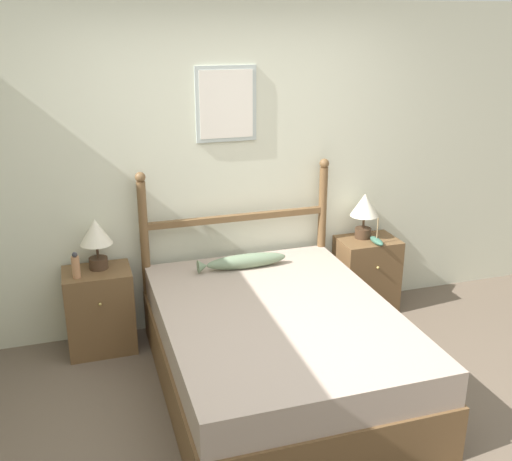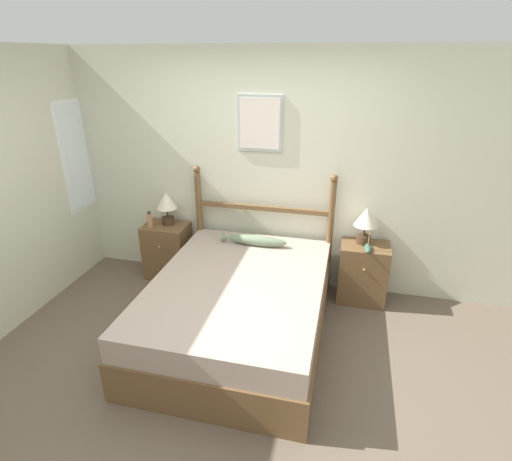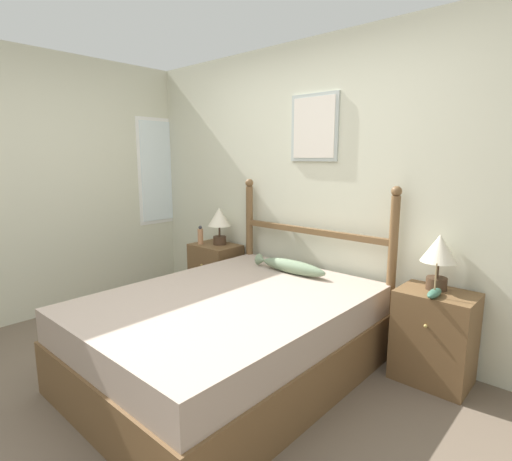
{
  "view_description": "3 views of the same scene",
  "coord_description": "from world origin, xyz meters",
  "px_view_note": "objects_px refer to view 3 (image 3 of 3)",
  "views": [
    {
      "loc": [
        -1.15,
        -2.76,
        2.43
      ],
      "look_at": [
        0.02,
        0.99,
        1.02
      ],
      "focal_mm": 42.0,
      "sensor_mm": 36.0,
      "label": 1
    },
    {
      "loc": [
        0.94,
        -2.37,
        2.45
      ],
      "look_at": [
        0.12,
        1.04,
        0.9
      ],
      "focal_mm": 28.0,
      "sensor_mm": 36.0,
      "label": 2
    },
    {
      "loc": [
        1.99,
        -1.27,
        1.55
      ],
      "look_at": [
        -0.0,
        0.94,
        1.01
      ],
      "focal_mm": 28.0,
      "sensor_mm": 36.0,
      "label": 3
    }
  ],
  "objects_px": {
    "bed": "(230,335)",
    "bottle": "(200,236)",
    "nightstand_left": "(216,274)",
    "fish_pillow": "(290,266)",
    "model_boat": "(434,293)",
    "table_lamp_right": "(439,253)",
    "table_lamp_left": "(219,220)",
    "nightstand_right": "(434,337)"
  },
  "relations": [
    {
      "from": "table_lamp_right",
      "to": "nightstand_left",
      "type": "bearing_deg",
      "value": -178.71
    },
    {
      "from": "table_lamp_left",
      "to": "nightstand_left",
      "type": "bearing_deg",
      "value": -118.65
    },
    {
      "from": "bed",
      "to": "nightstand_right",
      "type": "xyz_separation_m",
      "value": [
        1.12,
        0.88,
        0.03
      ]
    },
    {
      "from": "nightstand_right",
      "to": "table_lamp_left",
      "type": "height_order",
      "value": "table_lamp_left"
    },
    {
      "from": "nightstand_left",
      "to": "table_lamp_left",
      "type": "distance_m",
      "value": 0.59
    },
    {
      "from": "bed",
      "to": "model_boat",
      "type": "distance_m",
      "value": 1.42
    },
    {
      "from": "bed",
      "to": "bottle",
      "type": "xyz_separation_m",
      "value": [
        -1.26,
        0.8,
        0.45
      ]
    },
    {
      "from": "nightstand_left",
      "to": "nightstand_right",
      "type": "distance_m",
      "value": 2.24
    },
    {
      "from": "bed",
      "to": "model_boat",
      "type": "height_order",
      "value": "model_boat"
    },
    {
      "from": "model_boat",
      "to": "nightstand_left",
      "type": "bearing_deg",
      "value": 177.04
    },
    {
      "from": "nightstand_right",
      "to": "model_boat",
      "type": "xyz_separation_m",
      "value": [
        0.01,
        -0.12,
        0.35
      ]
    },
    {
      "from": "bottle",
      "to": "model_boat",
      "type": "relative_size",
      "value": 0.87
    },
    {
      "from": "bed",
      "to": "table_lamp_left",
      "type": "relative_size",
      "value": 5.33
    },
    {
      "from": "model_boat",
      "to": "fish_pillow",
      "type": "relative_size",
      "value": 0.32
    },
    {
      "from": "nightstand_right",
      "to": "bottle",
      "type": "bearing_deg",
      "value": -178.04
    },
    {
      "from": "table_lamp_right",
      "to": "bottle",
      "type": "bearing_deg",
      "value": -176.8
    },
    {
      "from": "bed",
      "to": "table_lamp_left",
      "type": "distance_m",
      "value": 1.56
    },
    {
      "from": "table_lamp_right",
      "to": "bottle",
      "type": "relative_size",
      "value": 1.98
    },
    {
      "from": "bed",
      "to": "nightstand_left",
      "type": "xyz_separation_m",
      "value": [
        -1.12,
        0.88,
        0.03
      ]
    },
    {
      "from": "nightstand_left",
      "to": "bottle",
      "type": "xyz_separation_m",
      "value": [
        -0.14,
        -0.08,
        0.41
      ]
    },
    {
      "from": "table_lamp_left",
      "to": "fish_pillow",
      "type": "bearing_deg",
      "value": -9.91
    },
    {
      "from": "bed",
      "to": "bottle",
      "type": "distance_m",
      "value": 1.56
    },
    {
      "from": "nightstand_left",
      "to": "model_boat",
      "type": "distance_m",
      "value": 2.29
    },
    {
      "from": "nightstand_right",
      "to": "table_lamp_left",
      "type": "bearing_deg",
      "value": 178.9
    },
    {
      "from": "nightstand_left",
      "to": "bottle",
      "type": "relative_size",
      "value": 3.32
    },
    {
      "from": "model_boat",
      "to": "fish_pillow",
      "type": "distance_m",
      "value": 1.16
    },
    {
      "from": "model_boat",
      "to": "table_lamp_right",
      "type": "bearing_deg",
      "value": 104.32
    },
    {
      "from": "nightstand_left",
      "to": "model_boat",
      "type": "bearing_deg",
      "value": -2.96
    },
    {
      "from": "table_lamp_left",
      "to": "bottle",
      "type": "distance_m",
      "value": 0.27
    },
    {
      "from": "table_lamp_right",
      "to": "fish_pillow",
      "type": "bearing_deg",
      "value": -170.13
    },
    {
      "from": "bed",
      "to": "fish_pillow",
      "type": "xyz_separation_m",
      "value": [
        -0.03,
        0.74,
        0.36
      ]
    },
    {
      "from": "nightstand_left",
      "to": "fish_pillow",
      "type": "distance_m",
      "value": 1.15
    },
    {
      "from": "nightstand_right",
      "to": "model_boat",
      "type": "bearing_deg",
      "value": -83.41
    },
    {
      "from": "nightstand_right",
      "to": "bottle",
      "type": "height_order",
      "value": "bottle"
    },
    {
      "from": "nightstand_left",
      "to": "table_lamp_right",
      "type": "relative_size",
      "value": 1.68
    },
    {
      "from": "bed",
      "to": "table_lamp_right",
      "type": "xyz_separation_m",
      "value": [
        1.09,
        0.93,
        0.62
      ]
    },
    {
      "from": "nightstand_left",
      "to": "model_boat",
      "type": "xyz_separation_m",
      "value": [
        2.26,
        -0.12,
        0.35
      ]
    },
    {
      "from": "nightstand_left",
      "to": "table_lamp_left",
      "type": "bearing_deg",
      "value": 61.35
    },
    {
      "from": "nightstand_left",
      "to": "table_lamp_left",
      "type": "height_order",
      "value": "table_lamp_left"
    },
    {
      "from": "nightstand_right",
      "to": "fish_pillow",
      "type": "distance_m",
      "value": 1.2
    },
    {
      "from": "table_lamp_right",
      "to": "bed",
      "type": "bearing_deg",
      "value": -139.5
    },
    {
      "from": "bed",
      "to": "bottle",
      "type": "bearing_deg",
      "value": 147.56
    }
  ]
}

